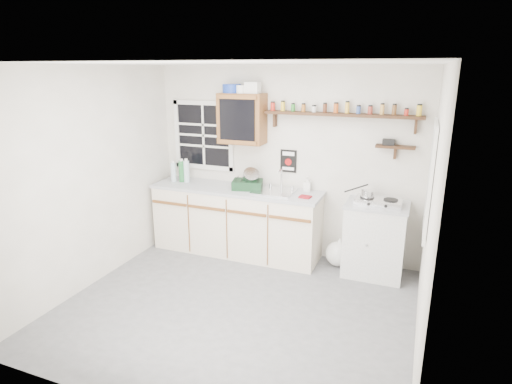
{
  "coord_description": "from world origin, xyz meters",
  "views": [
    {
      "loc": [
        1.69,
        -3.7,
        2.46
      ],
      "look_at": [
        0.0,
        0.55,
        1.13
      ],
      "focal_mm": 30.0,
      "sensor_mm": 36.0,
      "label": 1
    }
  ],
  "objects_px": {
    "main_cabinet": "(236,220)",
    "hotplate": "(379,201)",
    "upper_cabinet": "(242,119)",
    "spice_shelf": "(342,113)",
    "dish_rack": "(248,182)",
    "right_cabinet": "(375,239)"
  },
  "relations": [
    {
      "from": "spice_shelf",
      "to": "hotplate",
      "type": "relative_size",
      "value": 3.5
    },
    {
      "from": "dish_rack",
      "to": "hotplate",
      "type": "relative_size",
      "value": 0.82
    },
    {
      "from": "upper_cabinet",
      "to": "spice_shelf",
      "type": "bearing_deg",
      "value": 3.09
    },
    {
      "from": "dish_rack",
      "to": "main_cabinet",
      "type": "bearing_deg",
      "value": 175.56
    },
    {
      "from": "dish_rack",
      "to": "hotplate",
      "type": "bearing_deg",
      "value": -15.72
    },
    {
      "from": "right_cabinet",
      "to": "dish_rack",
      "type": "distance_m",
      "value": 1.76
    },
    {
      "from": "spice_shelf",
      "to": "dish_rack",
      "type": "xyz_separation_m",
      "value": [
        -1.14,
        -0.18,
        -0.92
      ]
    },
    {
      "from": "upper_cabinet",
      "to": "spice_shelf",
      "type": "relative_size",
      "value": 0.34
    },
    {
      "from": "right_cabinet",
      "to": "hotplate",
      "type": "xyz_separation_m",
      "value": [
        0.01,
        -0.02,
        0.49
      ]
    },
    {
      "from": "upper_cabinet",
      "to": "spice_shelf",
      "type": "height_order",
      "value": "upper_cabinet"
    },
    {
      "from": "upper_cabinet",
      "to": "hotplate",
      "type": "relative_size",
      "value": 1.19
    },
    {
      "from": "main_cabinet",
      "to": "dish_rack",
      "type": "xyz_separation_m",
      "value": [
        0.17,
        0.03,
        0.55
      ]
    },
    {
      "from": "main_cabinet",
      "to": "dish_rack",
      "type": "bearing_deg",
      "value": 10.4
    },
    {
      "from": "main_cabinet",
      "to": "hotplate",
      "type": "xyz_separation_m",
      "value": [
        1.85,
        0.01,
        0.48
      ]
    },
    {
      "from": "spice_shelf",
      "to": "dish_rack",
      "type": "bearing_deg",
      "value": -170.97
    },
    {
      "from": "main_cabinet",
      "to": "upper_cabinet",
      "type": "relative_size",
      "value": 3.55
    },
    {
      "from": "right_cabinet",
      "to": "hotplate",
      "type": "relative_size",
      "value": 1.67
    },
    {
      "from": "main_cabinet",
      "to": "dish_rack",
      "type": "distance_m",
      "value": 0.58
    },
    {
      "from": "main_cabinet",
      "to": "hotplate",
      "type": "relative_size",
      "value": 4.23
    },
    {
      "from": "spice_shelf",
      "to": "dish_rack",
      "type": "height_order",
      "value": "spice_shelf"
    },
    {
      "from": "right_cabinet",
      "to": "dish_rack",
      "type": "bearing_deg",
      "value": 179.8
    },
    {
      "from": "main_cabinet",
      "to": "upper_cabinet",
      "type": "height_order",
      "value": "upper_cabinet"
    }
  ]
}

